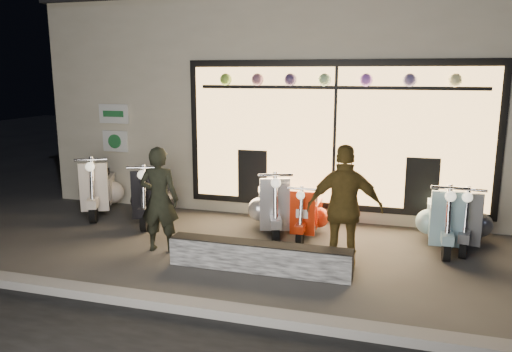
{
  "coord_description": "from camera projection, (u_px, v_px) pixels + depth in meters",
  "views": [
    {
      "loc": [
        1.93,
        -6.79,
        2.65
      ],
      "look_at": [
        -0.25,
        0.6,
        1.05
      ],
      "focal_mm": 35.0,
      "sensor_mm": 36.0,
      "label": 1
    }
  ],
  "objects": [
    {
      "name": "ground",
      "position": [
        260.0,
        253.0,
        7.45
      ],
      "size": [
        40.0,
        40.0,
        0.0
      ],
      "primitive_type": "plane",
      "color": "#383533",
      "rests_on": "ground"
    },
    {
      "name": "kerb",
      "position": [
        211.0,
        309.0,
        5.56
      ],
      "size": [
        40.0,
        0.25,
        0.12
      ],
      "primitive_type": "cube",
      "color": "slate",
      "rests_on": "ground"
    },
    {
      "name": "shop_building",
      "position": [
        319.0,
        97.0,
        11.71
      ],
      "size": [
        10.2,
        6.23,
        4.2
      ],
      "color": "beige",
      "rests_on": "ground"
    },
    {
      "name": "graffiti_barrier",
      "position": [
        259.0,
        257.0,
        6.76
      ],
      "size": [
        2.51,
        0.28,
        0.4
      ],
      "primitive_type": "cube",
      "color": "black",
      "rests_on": "ground"
    },
    {
      "name": "scooter_silver",
      "position": [
        272.0,
        205.0,
        8.54
      ],
      "size": [
        0.79,
        1.49,
        1.07
      ],
      "rotation": [
        0.0,
        0.0,
        0.32
      ],
      "color": "black",
      "rests_on": "ground"
    },
    {
      "name": "scooter_red",
      "position": [
        308.0,
        213.0,
        8.3
      ],
      "size": [
        0.4,
        1.22,
        0.88
      ],
      "rotation": [
        0.0,
        0.0,
        0.01
      ],
      "color": "black",
      "rests_on": "ground"
    },
    {
      "name": "scooter_black",
      "position": [
        151.0,
        196.0,
        9.17
      ],
      "size": [
        0.79,
        1.48,
        1.06
      ],
      "rotation": [
        0.0,
        0.0,
        0.33
      ],
      "color": "black",
      "rests_on": "ground"
    },
    {
      "name": "scooter_cream",
      "position": [
        100.0,
        189.0,
        9.66
      ],
      "size": [
        0.92,
        1.52,
        1.12
      ],
      "rotation": [
        0.0,
        0.0,
        0.43
      ],
      "color": "black",
      "rests_on": "ground"
    },
    {
      "name": "scooter_blue",
      "position": [
        443.0,
        219.0,
        7.78
      ],
      "size": [
        0.47,
        1.44,
        1.03
      ],
      "rotation": [
        0.0,
        0.0,
        0.01
      ],
      "color": "black",
      "rests_on": "ground"
    },
    {
      "name": "scooter_grey",
      "position": [
        467.0,
        219.0,
        7.81
      ],
      "size": [
        0.58,
        1.4,
        0.99
      ],
      "rotation": [
        0.0,
        0.0,
        -0.15
      ],
      "color": "black",
      "rests_on": "ground"
    },
    {
      "name": "man",
      "position": [
        159.0,
        200.0,
        7.42
      ],
      "size": [
        0.63,
        0.46,
        1.6
      ],
      "primitive_type": "imported",
      "rotation": [
        0.0,
        0.0,
        3.28
      ],
      "color": "black",
      "rests_on": "ground"
    },
    {
      "name": "woman",
      "position": [
        345.0,
        208.0,
        6.69
      ],
      "size": [
        1.06,
        0.55,
        1.73
      ],
      "primitive_type": "imported",
      "rotation": [
        0.0,
        0.0,
        3.28
      ],
      "color": "brown",
      "rests_on": "ground"
    }
  ]
}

